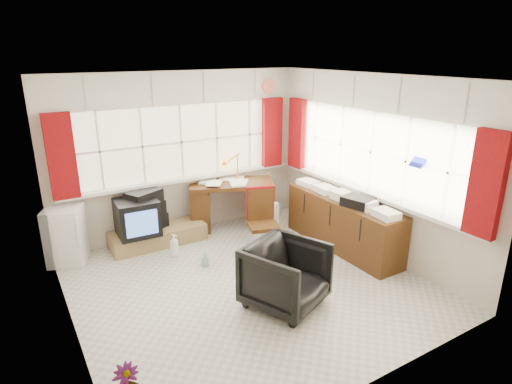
# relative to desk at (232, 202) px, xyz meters

# --- Properties ---
(ground) EXTENTS (4.00, 4.00, 0.00)m
(ground) POSITION_rel_desk_xyz_m (-0.72, -1.73, -0.43)
(ground) COLOR beige
(ground) RESTS_ON ground
(room_walls) EXTENTS (4.00, 4.00, 4.00)m
(room_walls) POSITION_rel_desk_xyz_m (-0.72, -1.73, 1.07)
(room_walls) COLOR beige
(room_walls) RESTS_ON ground
(window_back) EXTENTS (3.70, 0.12, 3.60)m
(window_back) POSITION_rel_desk_xyz_m (-0.72, 0.21, 0.52)
(window_back) COLOR #FCF1C7
(window_back) RESTS_ON room_walls
(window_right) EXTENTS (0.12, 3.70, 3.60)m
(window_right) POSITION_rel_desk_xyz_m (1.23, -1.73, 0.52)
(window_right) COLOR #FCF1C7
(window_right) RESTS_ON room_walls
(curtains) EXTENTS (3.83, 3.83, 1.15)m
(curtains) POSITION_rel_desk_xyz_m (0.21, -0.81, 1.03)
(curtains) COLOR maroon
(curtains) RESTS_ON room_walls
(overhead_cabinets) EXTENTS (3.98, 3.98, 0.48)m
(overhead_cabinets) POSITION_rel_desk_xyz_m (0.26, -0.75, 1.82)
(overhead_cabinets) COLOR silver
(overhead_cabinets) RESTS_ON room_walls
(desk) EXTENTS (1.48, 1.14, 0.81)m
(desk) POSITION_rel_desk_xyz_m (0.00, 0.00, 0.00)
(desk) COLOR #492D11
(desk) RESTS_ON ground
(desk_lamp) EXTENTS (0.18, 0.17, 0.45)m
(desk_lamp) POSITION_rel_desk_xyz_m (0.15, 0.07, 0.65)
(desk_lamp) COLOR #FFA90A
(desk_lamp) RESTS_ON desk
(task_chair) EXTENTS (0.52, 0.54, 0.98)m
(task_chair) POSITION_rel_desk_xyz_m (-0.11, -1.09, 0.09)
(task_chair) COLOR black
(task_chair) RESTS_ON ground
(office_chair) EXTENTS (1.05, 1.07, 0.75)m
(office_chair) POSITION_rel_desk_xyz_m (-0.57, -2.34, -0.05)
(office_chair) COLOR black
(office_chair) RESTS_ON ground
(radiator) EXTENTS (0.41, 0.21, 0.59)m
(radiator) POSITION_rel_desk_xyz_m (0.17, -0.79, -0.19)
(radiator) COLOR white
(radiator) RESTS_ON ground
(credenza) EXTENTS (0.50, 2.00, 0.85)m
(credenza) POSITION_rel_desk_xyz_m (1.01, -1.53, -0.03)
(credenza) COLOR #492D11
(credenza) RESTS_ON ground
(file_tray) EXTENTS (0.40, 0.46, 0.13)m
(file_tray) POSITION_rel_desk_xyz_m (0.98, -1.84, 0.39)
(file_tray) COLOR black
(file_tray) RESTS_ON credenza
(tv_bench) EXTENTS (1.40, 0.50, 0.25)m
(tv_bench) POSITION_rel_desk_xyz_m (-1.27, -0.01, -0.30)
(tv_bench) COLOR #9E844F
(tv_bench) RESTS_ON ground
(crt_tv) EXTENTS (0.59, 0.56, 0.52)m
(crt_tv) POSITION_rel_desk_xyz_m (-1.57, -0.07, 0.08)
(crt_tv) COLOR black
(crt_tv) RESTS_ON tv_bench
(hifi_stack) EXTENTS (0.68, 0.57, 0.61)m
(hifi_stack) POSITION_rel_desk_xyz_m (-1.42, 0.04, 0.11)
(hifi_stack) COLOR black
(hifi_stack) RESTS_ON tv_bench
(mini_fridge) EXTENTS (0.61, 0.62, 0.79)m
(mini_fridge) POSITION_rel_desk_xyz_m (-2.52, 0.07, -0.03)
(mini_fridge) COLOR white
(mini_fridge) RESTS_ON ground
(spray_bottle_a) EXTENTS (0.17, 0.17, 0.33)m
(spray_bottle_a) POSITION_rel_desk_xyz_m (-1.21, -0.52, -0.26)
(spray_bottle_a) COLOR white
(spray_bottle_a) RESTS_ON ground
(spray_bottle_b) EXTENTS (0.12, 0.13, 0.20)m
(spray_bottle_b) POSITION_rel_desk_xyz_m (-0.95, -1.00, -0.33)
(spray_bottle_b) COLOR #82C3B2
(spray_bottle_b) RESTS_ON ground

